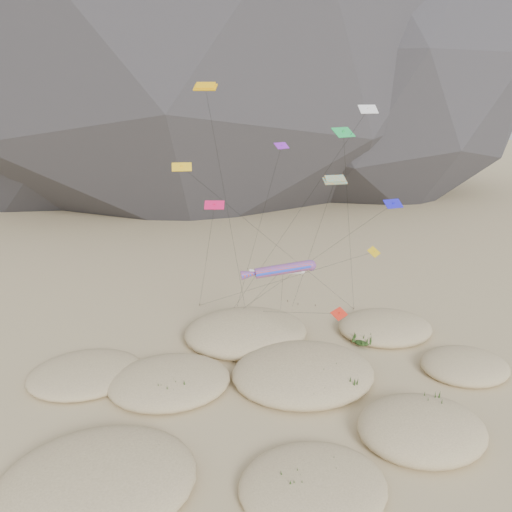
# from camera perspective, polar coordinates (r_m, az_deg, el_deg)

# --- Properties ---
(ground) EXTENTS (500.00, 500.00, 0.00)m
(ground) POSITION_cam_1_polar(r_m,az_deg,el_deg) (49.84, 5.88, -17.44)
(ground) COLOR #CCB789
(ground) RESTS_ON ground
(dunes) EXTENTS (51.21, 37.03, 3.64)m
(dunes) POSITION_cam_1_polar(r_m,az_deg,el_deg) (52.80, 1.07, -14.19)
(dunes) COLOR #CCB789
(dunes) RESTS_ON ground
(dune_grass) EXTENTS (40.61, 27.39, 1.56)m
(dune_grass) POSITION_cam_1_polar(r_m,az_deg,el_deg) (52.50, 4.02, -14.22)
(dune_grass) COLOR black
(dune_grass) RESTS_ON ground
(kite_stakes) EXTENTS (21.08, 6.21, 0.30)m
(kite_stakes) POSITION_cam_1_polar(r_m,az_deg,el_deg) (70.34, 1.18, -6.03)
(kite_stakes) COLOR #3F2D1E
(kite_stakes) RESTS_ON ground
(rainbow_tube_kite) EXTENTS (8.90, 17.34, 13.03)m
(rainbow_tube_kite) POSITION_cam_1_polar(r_m,az_deg,el_deg) (49.77, 2.83, -1.57)
(rainbow_tube_kite) COLOR red
(rainbow_tube_kite) RESTS_ON ground
(white_tube_kite) EXTENTS (5.74, 16.79, 11.28)m
(white_tube_kite) POSITION_cam_1_polar(r_m,az_deg,el_deg) (53.74, 2.56, -1.75)
(white_tube_kite) COLOR white
(white_tube_kite) RESTS_ON ground
(orange_parafoil) EXTENTS (7.27, 10.31, 30.05)m
(orange_parafoil) POSITION_cam_1_polar(r_m,az_deg,el_deg) (55.59, -5.73, 18.27)
(orange_parafoil) COLOR #EBA70C
(orange_parafoil) RESTS_ON ground
(multi_parafoil) EXTENTS (2.47, 14.18, 20.78)m
(multi_parafoil) POSITION_cam_1_polar(r_m,az_deg,el_deg) (53.41, 8.94, 8.37)
(multi_parafoil) COLOR orange
(multi_parafoil) RESTS_ON ground
(delta_kites) EXTENTS (24.81, 22.94, 27.65)m
(delta_kites) POSITION_cam_1_polar(r_m,az_deg,el_deg) (54.95, 7.02, 7.32)
(delta_kites) COLOR silver
(delta_kites) RESTS_ON ground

